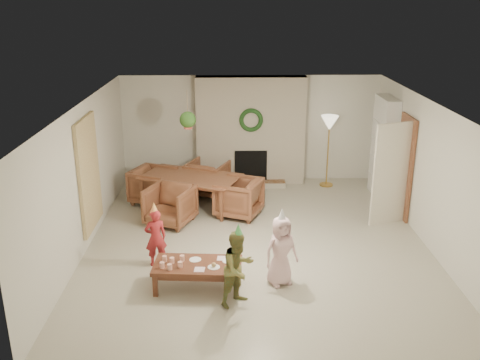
{
  "coord_description": "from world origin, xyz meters",
  "views": [
    {
      "loc": [
        -0.47,
        -8.63,
        4.2
      ],
      "look_at": [
        -0.3,
        0.4,
        1.05
      ],
      "focal_mm": 39.56,
      "sensor_mm": 36.0,
      "label": 1
    }
  ],
  "objects_px": {
    "coffee_table_top": "(198,265)",
    "dining_chair_far": "(207,178)",
    "dining_chair_left": "(153,186)",
    "child_pink": "(281,251)",
    "dining_chair_right": "(239,198)",
    "child_plaid": "(238,268)",
    "dining_chair_near": "(170,205)",
    "child_red": "(156,238)",
    "dining_table": "(190,192)"
  },
  "relations": [
    {
      "from": "child_red",
      "to": "dining_chair_near",
      "type": "bearing_deg",
      "value": -110.29
    },
    {
      "from": "dining_chair_far",
      "to": "child_red",
      "type": "bearing_deg",
      "value": 100.11
    },
    {
      "from": "dining_chair_left",
      "to": "coffee_table_top",
      "type": "height_order",
      "value": "dining_chair_left"
    },
    {
      "from": "dining_chair_near",
      "to": "coffee_table_top",
      "type": "relative_size",
      "value": 0.64
    },
    {
      "from": "dining_chair_near",
      "to": "dining_chair_left",
      "type": "xyz_separation_m",
      "value": [
        -0.47,
        1.13,
        0.0
      ]
    },
    {
      "from": "dining_chair_far",
      "to": "dining_chair_left",
      "type": "distance_m",
      "value": 1.23
    },
    {
      "from": "dining_chair_right",
      "to": "coffee_table_top",
      "type": "relative_size",
      "value": 0.64
    },
    {
      "from": "dining_chair_near",
      "to": "child_red",
      "type": "height_order",
      "value": "child_red"
    },
    {
      "from": "coffee_table_top",
      "to": "child_pink",
      "type": "xyz_separation_m",
      "value": [
        1.26,
        0.11,
        0.18
      ]
    },
    {
      "from": "dining_table",
      "to": "dining_chair_near",
      "type": "distance_m",
      "value": 0.87
    },
    {
      "from": "coffee_table_top",
      "to": "child_pink",
      "type": "distance_m",
      "value": 1.28
    },
    {
      "from": "dining_table",
      "to": "dining_chair_near",
      "type": "xyz_separation_m",
      "value": [
        -0.33,
        -0.8,
        0.04
      ]
    },
    {
      "from": "dining_chair_left",
      "to": "dining_chair_right",
      "type": "bearing_deg",
      "value": -90.0
    },
    {
      "from": "dining_chair_left",
      "to": "dining_chair_right",
      "type": "distance_m",
      "value": 1.95
    },
    {
      "from": "child_red",
      "to": "dining_chair_far",
      "type": "bearing_deg",
      "value": -120.82
    },
    {
      "from": "coffee_table_top",
      "to": "child_pink",
      "type": "bearing_deg",
      "value": 8.69
    },
    {
      "from": "dining_chair_far",
      "to": "child_plaid",
      "type": "relative_size",
      "value": 0.75
    },
    {
      "from": "dining_table",
      "to": "coffee_table_top",
      "type": "bearing_deg",
      "value": -61.57
    },
    {
      "from": "dining_chair_near",
      "to": "dining_chair_left",
      "type": "relative_size",
      "value": 1.0
    },
    {
      "from": "dining_chair_left",
      "to": "child_red",
      "type": "height_order",
      "value": "child_red"
    },
    {
      "from": "dining_table",
      "to": "dining_chair_near",
      "type": "bearing_deg",
      "value": -90.0
    },
    {
      "from": "child_plaid",
      "to": "coffee_table_top",
      "type": "bearing_deg",
      "value": 102.31
    },
    {
      "from": "dining_chair_left",
      "to": "coffee_table_top",
      "type": "relative_size",
      "value": 0.64
    },
    {
      "from": "dining_chair_left",
      "to": "dining_chair_right",
      "type": "height_order",
      "value": "same"
    },
    {
      "from": "child_red",
      "to": "child_plaid",
      "type": "xyz_separation_m",
      "value": [
        1.33,
        -1.19,
        0.07
      ]
    },
    {
      "from": "dining_chair_near",
      "to": "child_pink",
      "type": "distance_m",
      "value": 3.01
    },
    {
      "from": "dining_chair_near",
      "to": "dining_chair_right",
      "type": "xyz_separation_m",
      "value": [
        1.33,
        0.39,
        0.0
      ]
    },
    {
      "from": "dining_chair_right",
      "to": "coffee_table_top",
      "type": "bearing_deg",
      "value": 9.09
    },
    {
      "from": "child_plaid",
      "to": "dining_chair_right",
      "type": "bearing_deg",
      "value": 47.36
    },
    {
      "from": "child_red",
      "to": "child_plaid",
      "type": "bearing_deg",
      "value": 119.64
    },
    {
      "from": "dining_table",
      "to": "dining_chair_right",
      "type": "xyz_separation_m",
      "value": [
        1.0,
        -0.41,
        0.04
      ]
    },
    {
      "from": "coffee_table_top",
      "to": "dining_chair_far",
      "type": "bearing_deg",
      "value": 93.88
    },
    {
      "from": "coffee_table_top",
      "to": "child_red",
      "type": "relative_size",
      "value": 1.35
    },
    {
      "from": "dining_chair_right",
      "to": "child_plaid",
      "type": "xyz_separation_m",
      "value": [
        -0.05,
        -3.24,
        0.18
      ]
    },
    {
      "from": "dining_chair_far",
      "to": "dining_table",
      "type": "bearing_deg",
      "value": 90.0
    },
    {
      "from": "dining_chair_right",
      "to": "coffee_table_top",
      "type": "distance_m",
      "value": 2.88
    },
    {
      "from": "coffee_table_top",
      "to": "child_red",
      "type": "height_order",
      "value": "child_red"
    },
    {
      "from": "child_pink",
      "to": "dining_chair_far",
      "type": "bearing_deg",
      "value": 85.03
    },
    {
      "from": "dining_chair_near",
      "to": "child_plaid",
      "type": "bearing_deg",
      "value": -43.51
    },
    {
      "from": "dining_chair_far",
      "to": "dining_chair_left",
      "type": "xyz_separation_m",
      "value": [
        -1.13,
        -0.47,
        0.0
      ]
    },
    {
      "from": "dining_table",
      "to": "child_pink",
      "type": "height_order",
      "value": "child_pink"
    },
    {
      "from": "child_red",
      "to": "child_plaid",
      "type": "distance_m",
      "value": 1.78
    },
    {
      "from": "dining_chair_left",
      "to": "child_pink",
      "type": "bearing_deg",
      "value": -122.64
    },
    {
      "from": "child_pink",
      "to": "child_red",
      "type": "bearing_deg",
      "value": 139.19
    },
    {
      "from": "dining_chair_left",
      "to": "child_pink",
      "type": "xyz_separation_m",
      "value": [
        2.41,
        -3.43,
        0.17
      ]
    },
    {
      "from": "dining_chair_far",
      "to": "child_pink",
      "type": "distance_m",
      "value": 4.11
    },
    {
      "from": "dining_chair_near",
      "to": "dining_chair_left",
      "type": "bearing_deg",
      "value": 135.0
    },
    {
      "from": "dining_chair_left",
      "to": "child_plaid",
      "type": "bearing_deg",
      "value": -133.93
    },
    {
      "from": "dining_table",
      "to": "dining_chair_far",
      "type": "height_order",
      "value": "dining_chair_far"
    },
    {
      "from": "dining_chair_left",
      "to": "child_red",
      "type": "xyz_separation_m",
      "value": [
        0.42,
        -2.8,
        0.1
      ]
    }
  ]
}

